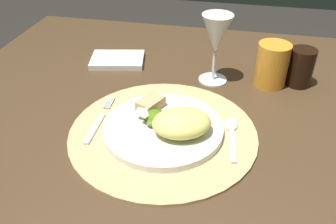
{
  "coord_description": "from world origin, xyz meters",
  "views": [
    {
      "loc": [
        0.05,
        -0.66,
        1.17
      ],
      "look_at": [
        -0.08,
        -0.05,
        0.73
      ],
      "focal_mm": 38.0,
      "sensor_mm": 36.0,
      "label": 1
    }
  ],
  "objects": [
    {
      "name": "napkin",
      "position": [
        -0.27,
        0.19,
        0.72
      ],
      "size": [
        0.16,
        0.13,
        0.01
      ],
      "primitive_type": "cube",
      "rotation": [
        0.0,
        0.0,
        0.2
      ],
      "color": "white",
      "rests_on": "dining_table"
    },
    {
      "name": "amber_tumbler",
      "position": [
        0.14,
        0.15,
        0.77
      ],
      "size": [
        0.08,
        0.08,
        0.11
      ],
      "primitive_type": "cylinder",
      "color": "orange",
      "rests_on": "dining_table"
    },
    {
      "name": "placemat",
      "position": [
        -0.08,
        -0.1,
        0.71
      ],
      "size": [
        0.39,
        0.39,
        0.01
      ],
      "primitive_type": "cylinder",
      "color": "tan",
      "rests_on": "dining_table"
    },
    {
      "name": "wine_glass",
      "position": [
        0.0,
        0.14,
        0.83
      ],
      "size": [
        0.07,
        0.07,
        0.17
      ],
      "color": "silver",
      "rests_on": "dining_table"
    },
    {
      "name": "pasta_serving",
      "position": [
        -0.04,
        -0.11,
        0.76
      ],
      "size": [
        0.14,
        0.13,
        0.05
      ],
      "primitive_type": "ellipsoid",
      "rotation": [
        0.0,
        0.0,
        3.5
      ],
      "color": "#E4D267",
      "rests_on": "dinner_plate"
    },
    {
      "name": "fork",
      "position": [
        -0.22,
        -0.1,
        0.72
      ],
      "size": [
        0.02,
        0.17,
        0.0
      ],
      "color": "silver",
      "rests_on": "placemat"
    },
    {
      "name": "spoon",
      "position": [
        0.06,
        -0.07,
        0.72
      ],
      "size": [
        0.03,
        0.14,
        0.01
      ],
      "color": "silver",
      "rests_on": "placemat"
    },
    {
      "name": "salad_greens",
      "position": [
        -0.1,
        -0.09,
        0.74
      ],
      "size": [
        0.07,
        0.07,
        0.03
      ],
      "color": "#456C12",
      "rests_on": "dinner_plate"
    },
    {
      "name": "dining_table",
      "position": [
        0.0,
        0.0,
        0.61
      ],
      "size": [
        1.29,
        0.98,
        0.71
      ],
      "color": "#432F1D",
      "rests_on": "ground"
    },
    {
      "name": "bread_piece",
      "position": [
        -0.12,
        -0.04,
        0.74
      ],
      "size": [
        0.06,
        0.07,
        0.02
      ],
      "primitive_type": "cube",
      "rotation": [
        0.0,
        0.0,
        1.13
      ],
      "color": "tan",
      "rests_on": "dinner_plate"
    },
    {
      "name": "dark_tumbler",
      "position": [
        0.21,
        0.17,
        0.76
      ],
      "size": [
        0.06,
        0.06,
        0.09
      ],
      "primitive_type": "cylinder",
      "color": "black",
      "rests_on": "dining_table"
    },
    {
      "name": "dinner_plate",
      "position": [
        -0.08,
        -0.1,
        0.73
      ],
      "size": [
        0.25,
        0.25,
        0.01
      ],
      "primitive_type": "cylinder",
      "color": "silver",
      "rests_on": "placemat"
    }
  ]
}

